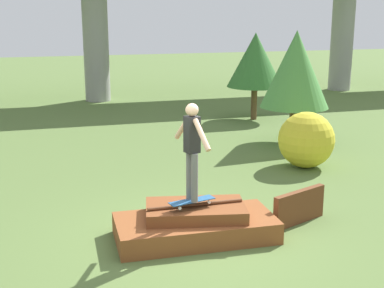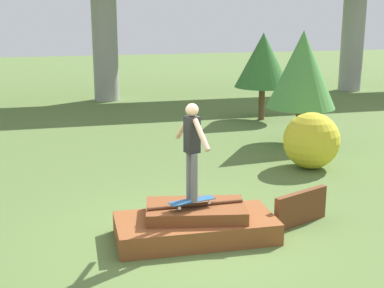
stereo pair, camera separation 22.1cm
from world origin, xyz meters
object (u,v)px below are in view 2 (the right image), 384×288
at_px(skater, 192,145).
at_px(bush_yellow_flowering, 311,141).
at_px(skateboard, 192,201).
at_px(tree_behind_left, 263,60).
at_px(tree_behind_right, 302,70).

xyz_separation_m(skater, bush_yellow_flowering, (4.04, 3.54, -1.01)).
relative_size(skateboard, tree_behind_left, 0.27).
relative_size(skateboard, tree_behind_right, 0.25).
distance_m(skateboard, tree_behind_right, 7.83).
distance_m(skateboard, tree_behind_left, 11.04).
height_order(skater, tree_behind_left, tree_behind_left).
bearing_deg(bush_yellow_flowering, skater, -138.77).
bearing_deg(bush_yellow_flowering, skateboard, -138.77).
xyz_separation_m(tree_behind_left, tree_behind_right, (-0.27, -3.71, 0.06)).
xyz_separation_m(skater, tree_behind_right, (4.87, 5.95, 0.50)).
distance_m(tree_behind_left, tree_behind_right, 3.72).
distance_m(skater, tree_behind_right, 7.71).
bearing_deg(tree_behind_right, bush_yellow_flowering, -109.01).
distance_m(skater, tree_behind_left, 10.95).
height_order(tree_behind_right, bush_yellow_flowering, tree_behind_right).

